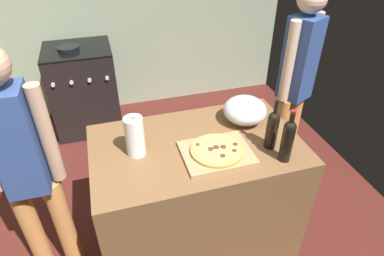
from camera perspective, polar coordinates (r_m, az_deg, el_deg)
ground_plane at (r=3.14m, az=-7.58°, el=-8.62°), size 3.84×3.40×0.02m
counter at (r=2.31m, az=0.72°, el=-11.70°), size 1.28×0.78×0.91m
cutting_board at (r=1.93m, az=4.26°, el=-4.30°), size 0.40×0.32×0.02m
pizza at (r=1.91m, az=4.30°, el=-3.82°), size 0.31×0.31×0.03m
mixing_bowl at (r=2.18m, az=9.15°, el=3.06°), size 0.28×0.28×0.17m
paper_towel_roll at (r=1.89m, az=-9.85°, el=-1.44°), size 0.11×0.11×0.25m
wine_bottle_green at (r=1.96m, az=13.71°, el=-0.02°), size 0.07×0.07×0.32m
wine_bottle_clear at (r=1.88m, az=16.22°, el=-1.82°), size 0.07×0.07×0.33m
stove at (r=3.73m, az=-18.11°, el=6.42°), size 0.66×0.61×0.96m
person_in_stripes at (r=2.00m, az=-26.70°, el=-6.34°), size 0.38×0.20×1.64m
person_in_red at (r=2.70m, az=17.50°, el=7.77°), size 0.35×0.27×1.69m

